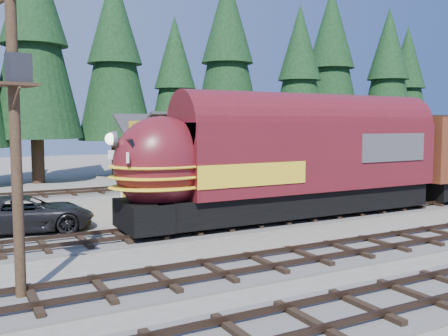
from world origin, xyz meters
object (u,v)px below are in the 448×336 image
depot (233,152)px  locomotive (281,165)px  pickup_truck_a (26,214)px  utility_pole (16,117)px

depot → locomotive: depot is taller
depot → pickup_truck_a: 12.72m
pickup_truck_a → utility_pole: bearing=178.9°
depot → utility_pole: bearing=-138.4°
depot → utility_pole: (-13.39, -11.88, 1.91)m
locomotive → utility_pole: bearing=-156.3°
depot → utility_pole: 18.00m
depot → utility_pole: size_ratio=1.50×
depot → locomotive: bearing=-100.1°
utility_pole → depot: bearing=30.6°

